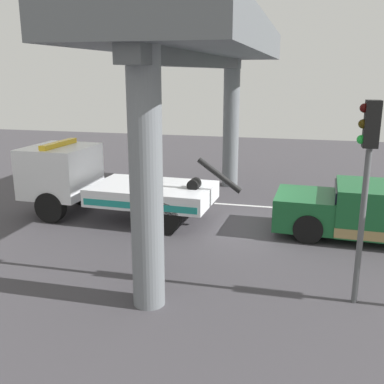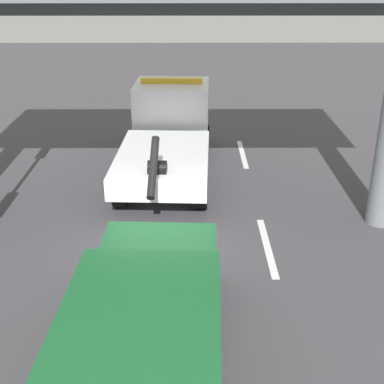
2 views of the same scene
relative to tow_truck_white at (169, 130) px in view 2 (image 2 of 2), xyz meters
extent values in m
cube|color=#423F44|center=(-4.78, 0.03, -1.25)|extent=(60.00, 40.00, 0.10)
cube|color=silver|center=(-4.78, -2.36, -1.20)|extent=(2.60, 0.16, 0.01)
cube|color=silver|center=(1.22, -2.36, -1.20)|extent=(2.60, 0.16, 0.01)
cube|color=white|center=(-1.93, 0.08, -0.28)|extent=(3.94, 2.57, 0.55)
cube|color=white|center=(1.40, -0.06, 0.27)|extent=(2.15, 2.39, 1.65)
cube|color=black|center=(2.01, -0.09, 0.64)|extent=(0.16, 2.21, 0.66)
cube|color=teal|center=(-1.87, 1.29, -0.36)|extent=(3.65, 0.18, 0.20)
cylinder|color=black|center=(-4.12, 0.18, 0.46)|extent=(1.42, 0.24, 1.07)
cylinder|color=black|center=(-3.31, 0.15, 0.12)|extent=(0.38, 0.47, 0.36)
cube|color=yellow|center=(1.40, -0.06, 1.18)|extent=(0.33, 1.93, 0.16)
cylinder|color=black|center=(1.24, 0.98, -0.70)|extent=(1.01, 0.36, 1.00)
cylinder|color=black|center=(1.15, -1.09, -0.70)|extent=(1.01, 0.36, 1.00)
cylinder|color=black|center=(-2.65, 1.16, -0.70)|extent=(1.01, 0.36, 1.00)
cylinder|color=black|center=(-2.74, -0.92, -0.70)|extent=(1.01, 0.36, 1.00)
cube|color=#195B2D|center=(-9.30, 0.06, -0.30)|extent=(3.55, 2.35, 1.35)
cube|color=#195B2D|center=(-6.71, -0.05, -0.50)|extent=(1.82, 2.19, 0.95)
cube|color=black|center=(-7.55, -0.02, 0.00)|extent=(0.15, 1.94, 0.59)
cube|color=#9E8451|center=(-9.30, 0.06, -0.79)|extent=(3.57, 2.37, 0.28)
cylinder|color=black|center=(-6.82, 0.91, -0.78)|extent=(0.85, 0.32, 0.84)
cylinder|color=black|center=(-6.90, -1.01, -0.78)|extent=(0.85, 0.32, 0.84)
cube|color=#4A4E52|center=(-3.59, 0.03, 3.81)|extent=(0.50, 12.16, 0.36)
camera|label=1|loc=(-6.52, 13.49, 3.53)|focal=42.48mm
camera|label=2|loc=(-14.94, -0.63, 4.75)|focal=49.05mm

